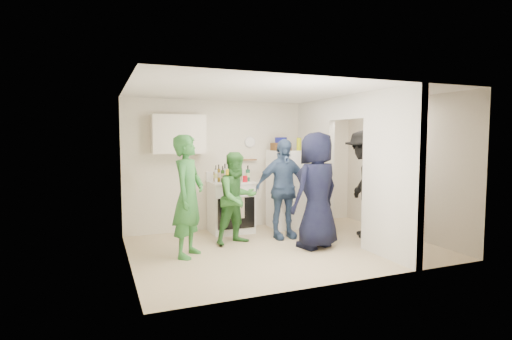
{
  "coord_description": "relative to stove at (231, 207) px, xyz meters",
  "views": [
    {
      "loc": [
        -2.8,
        -5.75,
        1.79
      ],
      "look_at": [
        -0.33,
        0.4,
        1.25
      ],
      "focal_mm": 28.0,
      "sensor_mm": 36.0,
      "label": 1
    }
  ],
  "objects": [
    {
      "name": "person_nook",
      "position": [
        2.14,
        -1.22,
        0.48
      ],
      "size": [
        1.2,
        1.44,
        1.93
      ],
      "primitive_type": "imported",
      "rotation": [
        0.0,
        0.0,
        -2.03
      ],
      "color": "black",
      "rests_on": "floor"
    },
    {
      "name": "blue_bowl",
      "position": [
        1.06,
        0.02,
        1.26
      ],
      "size": [
        0.24,
        0.24,
        0.11
      ],
      "primitive_type": "cylinder",
      "color": "navy",
      "rests_on": "wicker_basket"
    },
    {
      "name": "bottle_c",
      "position": [
        -0.07,
        0.14,
        0.65
      ],
      "size": [
        0.07,
        0.07,
        0.33
      ],
      "primitive_type": "cylinder",
      "color": "#A3ABB1",
      "rests_on": "stove"
    },
    {
      "name": "person_denim",
      "position": [
        0.72,
        -0.77,
        0.4
      ],
      "size": [
        1.04,
        0.44,
        1.77
      ],
      "primitive_type": "imported",
      "rotation": [
        0.0,
        0.0,
        -0.01
      ],
      "color": "#375378",
      "rests_on": "floor"
    },
    {
      "name": "fridge",
      "position": [
        1.16,
        -0.03,
        0.29
      ],
      "size": [
        0.63,
        0.61,
        1.54
      ],
      "primitive_type": "cube",
      "color": "white",
      "rests_on": "floor"
    },
    {
      "name": "person_green_left",
      "position": [
        -1.08,
        -1.25,
        0.44
      ],
      "size": [
        0.74,
        0.8,
        1.83
      ],
      "primitive_type": "imported",
      "rotation": [
        0.0,
        0.0,
        0.95
      ],
      "color": "#347A31",
      "rests_on": "floor"
    },
    {
      "name": "floor",
      "position": [
        0.46,
        -1.37,
        -0.48
      ],
      "size": [
        4.8,
        4.8,
        0.0
      ],
      "primitive_type": "plane",
      "color": "#C7B48C",
      "rests_on": "ground"
    },
    {
      "name": "ceiling",
      "position": [
        0.46,
        -1.37,
        2.02
      ],
      "size": [
        4.8,
        4.8,
        0.0
      ],
      "primitive_type": "plane",
      "rotation": [
        3.14,
        0.0,
        0.0
      ],
      "color": "white",
      "rests_on": "wall_back"
    },
    {
      "name": "yellow_cup_stack_top",
      "position": [
        1.38,
        -0.13,
        1.18
      ],
      "size": [
        0.09,
        0.09,
        0.25
      ],
      "primitive_type": "cylinder",
      "color": "#D1DE12",
      "rests_on": "fridge"
    },
    {
      "name": "spice_shelf",
      "position": [
        0.46,
        0.28,
        0.87
      ],
      "size": [
        0.35,
        0.08,
        0.03
      ],
      "primitive_type": "cube",
      "color": "olive",
      "rests_on": "wall_back"
    },
    {
      "name": "wicker_basket",
      "position": [
        1.06,
        0.02,
        1.13
      ],
      "size": [
        0.35,
        0.25,
        0.15
      ],
      "primitive_type": "cube",
      "color": "brown",
      "rests_on": "fridge"
    },
    {
      "name": "wall_back",
      "position": [
        0.46,
        0.33,
        0.77
      ],
      "size": [
        4.8,
        0.0,
        4.8
      ],
      "primitive_type": "plane",
      "rotation": [
        1.57,
        0.0,
        0.0
      ],
      "color": "silver",
      "rests_on": "floor"
    },
    {
      "name": "bottle_f",
      "position": [
        0.18,
        0.01,
        0.63
      ],
      "size": [
        0.08,
        0.08,
        0.3
      ],
      "primitive_type": "cylinder",
      "color": "#184227",
      "rests_on": "stove"
    },
    {
      "name": "wall_clock",
      "position": [
        0.51,
        0.31,
        1.22
      ],
      "size": [
        0.22,
        0.02,
        0.22
      ],
      "primitive_type": "cylinder",
      "rotation": [
        1.57,
        0.0,
        0.0
      ],
      "color": "white",
      "rests_on": "wall_back"
    },
    {
      "name": "partition_pier_back",
      "position": [
        1.66,
        -0.27,
        0.77
      ],
      "size": [
        0.12,
        1.2,
        2.5
      ],
      "primitive_type": "cube",
      "color": "silver",
      "rests_on": "floor"
    },
    {
      "name": "bottle_e",
      "position": [
        0.08,
        0.19,
        0.61
      ],
      "size": [
        0.08,
        0.08,
        0.25
      ],
      "primitive_type": "cylinder",
      "color": "#A7AEB9",
      "rests_on": "stove"
    },
    {
      "name": "person_navy",
      "position": [
        0.95,
        -1.55,
        0.46
      ],
      "size": [
        1.06,
        0.85,
        1.88
      ],
      "primitive_type": "imported",
      "rotation": [
        0.0,
        0.0,
        -2.83
      ],
      "color": "black",
      "rests_on": "floor"
    },
    {
      "name": "partition_pier_front",
      "position": [
        1.66,
        -2.47,
        0.77
      ],
      "size": [
        0.12,
        1.2,
        2.5
      ],
      "primitive_type": "cube",
      "color": "silver",
      "rests_on": "floor"
    },
    {
      "name": "bottle_h",
      "position": [
        -0.31,
        -0.1,
        0.64
      ],
      "size": [
        0.06,
        0.06,
        0.32
      ],
      "primitive_type": "cylinder",
      "color": "silver",
      "rests_on": "stove"
    },
    {
      "name": "bottle_b",
      "position": [
        -0.18,
        -0.09,
        0.63
      ],
      "size": [
        0.07,
        0.07,
        0.31
      ],
      "primitive_type": "cylinder",
      "color": "#214918",
      "rests_on": "stove"
    },
    {
      "name": "partition_header",
      "position": [
        1.66,
        -1.37,
        1.82
      ],
      "size": [
        0.12,
        1.0,
        0.4
      ],
      "primitive_type": "cube",
      "color": "silver",
      "rests_on": "partition_pier_back"
    },
    {
      "name": "bottle_a",
      "position": [
        -0.26,
        0.11,
        0.6
      ],
      "size": [
        0.07,
        0.07,
        0.24
      ],
      "primitive_type": "cylinder",
      "color": "brown",
      "rests_on": "stove"
    },
    {
      "name": "bottle_l",
      "position": [
        0.13,
        -0.14,
        0.62
      ],
      "size": [
        0.07,
        0.07,
        0.28
      ],
      "primitive_type": "cylinder",
      "color": "#98A4A7",
      "rests_on": "stove"
    },
    {
      "name": "bottle_j",
      "position": [
        0.32,
        -0.09,
        0.63
      ],
      "size": [
        0.08,
        0.08,
        0.3
      ],
      "primitive_type": "cylinder",
      "color": "#1E573C",
      "rests_on": "stove"
    },
    {
      "name": "bottle_i",
      "position": [
        0.04,
        0.11,
        0.65
      ],
      "size": [
        0.06,
        0.06,
        0.33
      ],
      "primitive_type": "cylinder",
      "color": "#6A3112",
      "rests_on": "stove"
    },
    {
      "name": "bottle_d",
      "position": [
        0.0,
        -0.03,
        0.61
      ],
      "size": [
        0.06,
        0.06,
        0.26
      ],
      "primitive_type": "cylinder",
      "color": "brown",
      "rests_on": "stove"
    },
    {
      "name": "stove",
      "position": [
        0.0,
        0.0,
        0.0
      ],
      "size": [
        0.81,
        0.67,
        0.96
      ],
      "primitive_type": "cube",
      "color": "white",
      "rests_on": "floor"
    },
    {
      "name": "red_cup",
      "position": [
        0.22,
        -0.2,
        0.54
      ],
      "size": [
        0.09,
        0.09,
        0.12
      ],
      "primitive_type": "cylinder",
      "color": "#B90C1A",
      "rests_on": "stove"
    },
    {
      "name": "person_green_center",
      "position": [
        -0.16,
        -0.84,
        0.29
      ],
      "size": [
        0.88,
        0.77,
        1.55
      ],
      "primitive_type": "imported",
      "rotation": [
        0.0,
        0.0,
        0.27
      ],
      "color": "#387E37",
      "rests_on": "floor"
    },
    {
      "name": "nook_window",
      "position": [
        2.84,
        -1.17,
        1.17
      ],
      "size": [
        0.03,
        0.7,
        0.8
      ],
      "primitive_type": "cube",
      "color": "black",
      "rests_on": "wall_right"
    },
    {
      "name": "wall_front",
      "position": [
        0.46,
        -3.07,
        0.77
      ],
      "size": [
        4.8,
        0.0,
        4.8
      ],
      "primitive_type": "plane",
      "rotation": [
        -1.57,
        0.0,
        0.0
      ],
      "color": "silver",
      "rests_on": "floor"
    },
    {
      "name": "bottle_g",
      "position": [
        0.25,
        0.16,
        0.64
      ],
      "size": [
        0.06,
        0.06,
        0.31
      ],
      "primitive_type": "cylinder",
      "color": "olive",
      "rests_on": "stove"
    },
    {
      "name": "wall_right",
      "position": [
        2.86,
        -1.37,
        0.77
      ],
      "size": [
        0.0,
        3.4,
        3.4
      ],
      "primitive_type": "plane",
      "rotation": [
        1.57,
        0.0,
        -1.57
      ],
      "color": "silver",
      "rests_on": "floor"
    },
    {
      "name": "upper_cabinet",
      "position": [
        -0.94,
        0.15,
        1.37
      ],
      "size": [
        0.95,
        0.34,
        0.7
      ],
      "primitive_type": "cube",
      "color": "silver",
      "rests_on": "wall_back"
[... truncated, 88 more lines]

